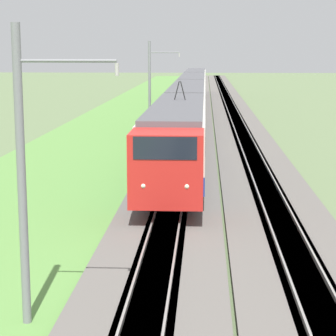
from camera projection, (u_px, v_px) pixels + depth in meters
ballast_main at (188, 127)px, 58.99m from camera, size 240.00×4.40×0.30m
ballast_adjacent at (239, 128)px, 58.74m from camera, size 240.00×4.40×0.30m
track_main at (188, 127)px, 58.99m from camera, size 240.00×1.57×0.45m
track_adjacent at (239, 127)px, 58.74m from camera, size 240.00×1.57×0.45m
grass_verge at (126, 128)px, 59.32m from camera, size 240.00×12.33×0.12m
passenger_train at (191, 96)px, 66.09m from camera, size 84.18×3.01×5.22m
catenary_mast_near at (24, 175)px, 16.08m from camera, size 0.22×2.56×7.64m
catenary_mast_mid at (150, 88)px, 52.87m from camera, size 0.22×2.56×7.72m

